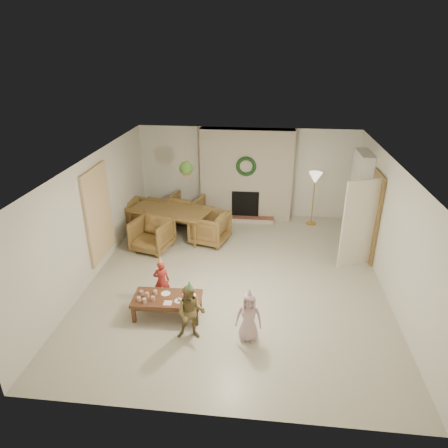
# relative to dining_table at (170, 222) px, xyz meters

# --- Properties ---
(floor) EXTENTS (7.00, 7.00, 0.00)m
(floor) POSITION_rel_dining_table_xyz_m (1.85, -1.89, -0.35)
(floor) COLOR #B7B29E
(floor) RESTS_ON ground
(ceiling) EXTENTS (7.00, 7.00, 0.00)m
(ceiling) POSITION_rel_dining_table_xyz_m (1.85, -1.89, 2.15)
(ceiling) COLOR white
(ceiling) RESTS_ON wall_back
(wall_back) EXTENTS (7.00, 0.00, 7.00)m
(wall_back) POSITION_rel_dining_table_xyz_m (1.85, 1.61, 0.90)
(wall_back) COLOR silver
(wall_back) RESTS_ON floor
(wall_front) EXTENTS (7.00, 0.00, 7.00)m
(wall_front) POSITION_rel_dining_table_xyz_m (1.85, -5.39, 0.90)
(wall_front) COLOR silver
(wall_front) RESTS_ON floor
(wall_left) EXTENTS (0.00, 7.00, 7.00)m
(wall_left) POSITION_rel_dining_table_xyz_m (-1.15, -1.89, 0.90)
(wall_left) COLOR silver
(wall_left) RESTS_ON floor
(wall_right) EXTENTS (0.00, 7.00, 7.00)m
(wall_right) POSITION_rel_dining_table_xyz_m (4.85, -1.89, 0.90)
(wall_right) COLOR silver
(wall_right) RESTS_ON floor
(fireplace_mass) EXTENTS (2.50, 0.40, 2.50)m
(fireplace_mass) POSITION_rel_dining_table_xyz_m (1.85, 1.41, 0.90)
(fireplace_mass) COLOR #512415
(fireplace_mass) RESTS_ON floor
(fireplace_hearth) EXTENTS (1.60, 0.30, 0.12)m
(fireplace_hearth) POSITION_rel_dining_table_xyz_m (1.85, 1.06, -0.29)
(fireplace_hearth) COLOR maroon
(fireplace_hearth) RESTS_ON floor
(fireplace_firebox) EXTENTS (0.75, 0.12, 0.75)m
(fireplace_firebox) POSITION_rel_dining_table_xyz_m (1.85, 1.23, 0.10)
(fireplace_firebox) COLOR black
(fireplace_firebox) RESTS_ON floor
(fireplace_wreath) EXTENTS (0.54, 0.10, 0.54)m
(fireplace_wreath) POSITION_rel_dining_table_xyz_m (1.85, 1.18, 1.20)
(fireplace_wreath) COLOR #143717
(fireplace_wreath) RESTS_ON fireplace_mass
(floor_lamp_base) EXTENTS (0.27, 0.27, 0.03)m
(floor_lamp_base) POSITION_rel_dining_table_xyz_m (3.69, 1.11, -0.34)
(floor_lamp_base) COLOR gold
(floor_lamp_base) RESTS_ON floor
(floor_lamp_post) EXTENTS (0.03, 0.03, 1.32)m
(floor_lamp_post) POSITION_rel_dining_table_xyz_m (3.69, 1.11, 0.33)
(floor_lamp_post) COLOR gold
(floor_lamp_post) RESTS_ON floor
(floor_lamp_shade) EXTENTS (0.35, 0.35, 0.29)m
(floor_lamp_shade) POSITION_rel_dining_table_xyz_m (3.69, 1.11, 0.97)
(floor_lamp_shade) COLOR beige
(floor_lamp_shade) RESTS_ON floor_lamp_post
(bookshelf_carcass) EXTENTS (0.30, 1.00, 2.20)m
(bookshelf_carcass) POSITION_rel_dining_table_xyz_m (4.69, 0.41, 0.75)
(bookshelf_carcass) COLOR white
(bookshelf_carcass) RESTS_ON floor
(bookshelf_shelf_a) EXTENTS (0.30, 0.92, 0.03)m
(bookshelf_shelf_a) POSITION_rel_dining_table_xyz_m (4.67, 0.41, 0.10)
(bookshelf_shelf_a) COLOR white
(bookshelf_shelf_a) RESTS_ON bookshelf_carcass
(bookshelf_shelf_b) EXTENTS (0.30, 0.92, 0.03)m
(bookshelf_shelf_b) POSITION_rel_dining_table_xyz_m (4.67, 0.41, 0.50)
(bookshelf_shelf_b) COLOR white
(bookshelf_shelf_b) RESTS_ON bookshelf_carcass
(bookshelf_shelf_c) EXTENTS (0.30, 0.92, 0.03)m
(bookshelf_shelf_c) POSITION_rel_dining_table_xyz_m (4.67, 0.41, 0.90)
(bookshelf_shelf_c) COLOR white
(bookshelf_shelf_c) RESTS_ON bookshelf_carcass
(bookshelf_shelf_d) EXTENTS (0.30, 0.92, 0.03)m
(bookshelf_shelf_d) POSITION_rel_dining_table_xyz_m (4.67, 0.41, 1.30)
(bookshelf_shelf_d) COLOR white
(bookshelf_shelf_d) RESTS_ON bookshelf_carcass
(books_row_lower) EXTENTS (0.20, 0.40, 0.24)m
(books_row_lower) POSITION_rel_dining_table_xyz_m (4.65, 0.26, 0.24)
(books_row_lower) COLOR maroon
(books_row_lower) RESTS_ON bookshelf_shelf_a
(books_row_mid) EXTENTS (0.20, 0.44, 0.24)m
(books_row_mid) POSITION_rel_dining_table_xyz_m (4.65, 0.46, 0.64)
(books_row_mid) COLOR #26448D
(books_row_mid) RESTS_ON bookshelf_shelf_b
(books_row_upper) EXTENTS (0.20, 0.36, 0.22)m
(books_row_upper) POSITION_rel_dining_table_xyz_m (4.65, 0.31, 1.03)
(books_row_upper) COLOR #C37F29
(books_row_upper) RESTS_ON bookshelf_shelf_c
(door_frame) EXTENTS (0.05, 0.86, 2.04)m
(door_frame) POSITION_rel_dining_table_xyz_m (4.81, -0.69, 0.67)
(door_frame) COLOR brown
(door_frame) RESTS_ON floor
(door_leaf) EXTENTS (0.77, 0.32, 2.00)m
(door_leaf) POSITION_rel_dining_table_xyz_m (4.43, -1.07, 0.65)
(door_leaf) COLOR beige
(door_leaf) RESTS_ON floor
(curtain_panel) EXTENTS (0.06, 1.20, 2.00)m
(curtain_panel) POSITION_rel_dining_table_xyz_m (-1.11, -1.69, 0.90)
(curtain_panel) COLOR beige
(curtain_panel) RESTS_ON wall_left
(dining_table) EXTENTS (2.24, 1.63, 0.71)m
(dining_table) POSITION_rel_dining_table_xyz_m (0.00, 0.00, 0.00)
(dining_table) COLOR brown
(dining_table) RESTS_ON floor
(dining_chair_near) EXTENTS (1.04, 1.05, 0.78)m
(dining_chair_near) POSITION_rel_dining_table_xyz_m (-0.24, -0.85, 0.04)
(dining_chair_near) COLOR brown
(dining_chair_near) RESTS_ON floor
(dining_chair_far) EXTENTS (1.04, 1.05, 0.78)m
(dining_chair_far) POSITION_rel_dining_table_xyz_m (0.24, 0.85, 0.04)
(dining_chair_far) COLOR brown
(dining_chair_far) RESTS_ON floor
(dining_chair_left) EXTENTS (1.05, 1.04, 0.78)m
(dining_chair_left) POSITION_rel_dining_table_xyz_m (-0.85, 0.24, 0.04)
(dining_chair_left) COLOR brown
(dining_chair_left) RESTS_ON floor
(dining_chair_right) EXTENTS (1.05, 1.04, 0.78)m
(dining_chair_right) POSITION_rel_dining_table_xyz_m (1.06, -0.30, 0.04)
(dining_chair_right) COLOR brown
(dining_chair_right) RESTS_ON floor
(hanging_plant_cord) EXTENTS (0.01, 0.01, 0.70)m
(hanging_plant_cord) POSITION_rel_dining_table_xyz_m (0.55, -0.39, 1.80)
(hanging_plant_cord) COLOR tan
(hanging_plant_cord) RESTS_ON ceiling
(hanging_plant_pot) EXTENTS (0.16, 0.16, 0.12)m
(hanging_plant_pot) POSITION_rel_dining_table_xyz_m (0.55, -0.39, 1.45)
(hanging_plant_pot) COLOR #A84836
(hanging_plant_pot) RESTS_ON hanging_plant_cord
(hanging_plant_foliage) EXTENTS (0.32, 0.32, 0.32)m
(hanging_plant_foliage) POSITION_rel_dining_table_xyz_m (0.55, -0.39, 1.57)
(hanging_plant_foliage) COLOR #294A18
(hanging_plant_foliage) RESTS_ON hanging_plant_pot
(coffee_table_top) EXTENTS (1.25, 0.66, 0.06)m
(coffee_table_top) POSITION_rel_dining_table_xyz_m (0.72, -3.31, -0.00)
(coffee_table_top) COLOR #522F1B
(coffee_table_top) RESTS_ON floor
(coffee_table_apron) EXTENTS (1.16, 0.56, 0.08)m
(coffee_table_apron) POSITION_rel_dining_table_xyz_m (0.72, -3.31, -0.07)
(coffee_table_apron) COLOR #522F1B
(coffee_table_apron) RESTS_ON floor
(coffee_leg_fl) EXTENTS (0.07, 0.07, 0.32)m
(coffee_leg_fl) POSITION_rel_dining_table_xyz_m (0.17, -3.59, -0.19)
(coffee_leg_fl) COLOR #522F1B
(coffee_leg_fl) RESTS_ON floor
(coffee_leg_fr) EXTENTS (0.07, 0.07, 0.32)m
(coffee_leg_fr) POSITION_rel_dining_table_xyz_m (1.29, -3.54, -0.19)
(coffee_leg_fr) COLOR #522F1B
(coffee_leg_fr) RESTS_ON floor
(coffee_leg_bl) EXTENTS (0.07, 0.07, 0.32)m
(coffee_leg_bl) POSITION_rel_dining_table_xyz_m (0.15, -3.08, -0.19)
(coffee_leg_bl) COLOR #522F1B
(coffee_leg_bl) RESTS_ON floor
(coffee_leg_br) EXTENTS (0.07, 0.07, 0.32)m
(coffee_leg_br) POSITION_rel_dining_table_xyz_m (1.27, -3.04, -0.19)
(coffee_leg_br) COLOR #522F1B
(coffee_leg_br) RESTS_ON floor
(cup_a) EXTENTS (0.07, 0.07, 0.09)m
(cup_a) POSITION_rel_dining_table_xyz_m (0.25, -3.47, 0.07)
(cup_a) COLOR silver
(cup_a) RESTS_ON coffee_table_top
(cup_b) EXTENTS (0.07, 0.07, 0.09)m
(cup_b) POSITION_rel_dining_table_xyz_m (0.25, -3.28, 0.07)
(cup_b) COLOR silver
(cup_b) RESTS_ON coffee_table_top
(cup_c) EXTENTS (0.07, 0.07, 0.09)m
(cup_c) POSITION_rel_dining_table_xyz_m (0.37, -3.52, 0.07)
(cup_c) COLOR silver
(cup_c) RESTS_ON coffee_table_top
(cup_d) EXTENTS (0.07, 0.07, 0.09)m
(cup_d) POSITION_rel_dining_table_xyz_m (0.36, -3.33, 0.07)
(cup_d) COLOR silver
(cup_d) RESTS_ON coffee_table_top
(cup_e) EXTENTS (0.07, 0.07, 0.09)m
(cup_e) POSITION_rel_dining_table_xyz_m (0.50, -3.44, 0.07)
(cup_e) COLOR silver
(cup_e) RESTS_ON coffee_table_top
(cup_f) EXTENTS (0.07, 0.07, 0.09)m
(cup_f) POSITION_rel_dining_table_xyz_m (0.49, -3.25, 0.07)
(cup_f) COLOR silver
(cup_f) RESTS_ON coffee_table_top
(plate_a) EXTENTS (0.18, 0.18, 0.01)m
(plate_a) POSITION_rel_dining_table_xyz_m (0.67, -3.20, 0.03)
(plate_a) COLOR white
(plate_a) RESTS_ON coffee_table_top
(plate_b) EXTENTS (0.18, 0.18, 0.01)m
(plate_b) POSITION_rel_dining_table_xyz_m (0.96, -3.40, 0.03)
(plate_b) COLOR white
(plate_b) RESTS_ON coffee_table_top
(plate_c) EXTENTS (0.18, 0.18, 0.01)m
(plate_c) POSITION_rel_dining_table_xyz_m (1.14, -3.20, 0.03)
(plate_c) COLOR white
(plate_c) RESTS_ON coffee_table_top
(food_scoop) EXTENTS (0.07, 0.07, 0.07)m
(food_scoop) POSITION_rel_dining_table_xyz_m (0.96, -3.40, 0.07)
(food_scoop) COLOR tan
(food_scoop) RESTS_ON plate_b
(napkin_left) EXTENTS (0.15, 0.15, 0.01)m
(napkin_left) POSITION_rel_dining_table_xyz_m (0.77, -3.48, 0.03)
(napkin_left) COLOR #E5A9B6
(napkin_left) RESTS_ON coffee_table_top
(napkin_right) EXTENTS (0.15, 0.15, 0.01)m
(napkin_right) POSITION_rel_dining_table_xyz_m (1.05, -3.13, 0.03)
(napkin_right) COLOR #E5A9B6
(napkin_right) RESTS_ON coffee_table_top
(child_red) EXTENTS (0.35, 0.27, 0.84)m
(child_red) POSITION_rel_dining_table_xyz_m (0.50, -2.85, 0.07)
(child_red) COLOR maroon
(child_red) RESTS_ON floor
(party_hat_red) EXTENTS (0.13, 0.13, 0.16)m
(party_hat_red) POSITION_rel_dining_table_xyz_m (0.50, -2.85, 0.52)
(party_hat_red) COLOR gold
(party_hat_red) RESTS_ON child_red
(child_plaid) EXTENTS (0.52, 0.42, 1.00)m
(child_plaid) POSITION_rel_dining_table_xyz_m (1.26, -3.87, 0.15)
(child_plaid) COLOR #9B4E2A
(child_plaid) RESTS_ON floor
(party_hat_plaid) EXTENTS (0.14, 0.14, 0.16)m
(party_hat_plaid) POSITION_rel_dining_table_xyz_m (1.26, -3.87, 0.68)
(party_hat_plaid) COLOR #449E5F
(party_hat_plaid) RESTS_ON child_plaid
(child_pink) EXTENTS (0.45, 0.31, 0.89)m
(child_pink) POSITION_rel_dining_table_xyz_m (2.22, -3.81, 0.09)
(child_pink) COLOR #CCA3AA
(child_pink) RESTS_ON floor
(party_hat_pink) EXTENTS (0.14, 0.14, 0.16)m
(party_hat_pink) POSITION_rel_dining_table_xyz_m (2.22, -3.81, 0.57)
(party_hat_pink) COLOR silver
(party_hat_pink) RESTS_ON child_pink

